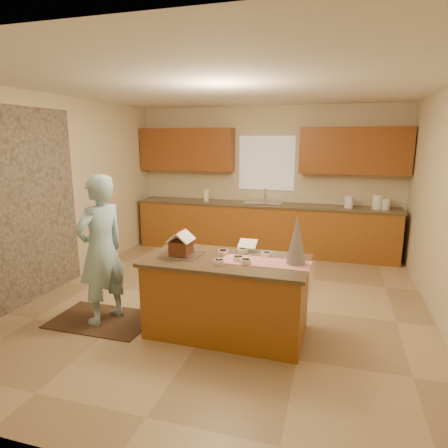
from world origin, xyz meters
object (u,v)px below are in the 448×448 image
(gingerbread_house, at_px, (181,245))
(island_base, at_px, (227,298))
(tinsel_tree, at_px, (297,240))
(boy, at_px, (101,250))

(gingerbread_house, bearing_deg, island_base, 4.24)
(tinsel_tree, bearing_deg, gingerbread_house, -176.66)
(island_base, distance_m, boy, 1.52)
(island_base, height_order, tinsel_tree, tinsel_tree)
(boy, height_order, gingerbread_house, boy)
(boy, bearing_deg, tinsel_tree, 113.79)
(tinsel_tree, relative_size, gingerbread_house, 1.93)
(island_base, relative_size, tinsel_tree, 3.27)
(island_base, distance_m, tinsel_tree, 1.00)
(island_base, xyz_separation_m, tinsel_tree, (0.72, 0.03, 0.70))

